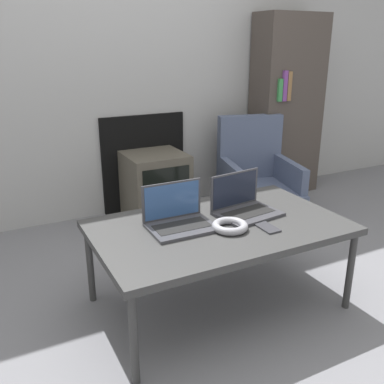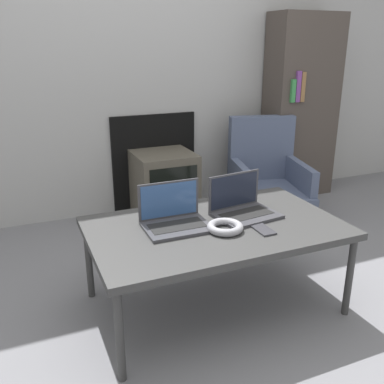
# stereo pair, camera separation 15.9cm
# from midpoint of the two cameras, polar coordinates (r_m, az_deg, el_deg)

# --- Properties ---
(ground_plane) EXTENTS (14.00, 14.00, 0.00)m
(ground_plane) POSITION_cam_midpoint_polar(r_m,az_deg,el_deg) (2.26, 6.87, -16.71)
(ground_plane) COLOR slate
(wall_back) EXTENTS (7.00, 0.08, 2.60)m
(wall_back) POSITION_cam_midpoint_polar(r_m,az_deg,el_deg) (3.41, -7.25, 18.54)
(wall_back) COLOR #999999
(wall_back) RESTS_ON ground_plane
(table) EXTENTS (1.25, 0.76, 0.46)m
(table) POSITION_cam_midpoint_polar(r_m,az_deg,el_deg) (2.16, 5.25, -5.18)
(table) COLOR #333333
(table) RESTS_ON ground_plane
(laptop_left) EXTENTS (0.32, 0.24, 0.21)m
(laptop_left) POSITION_cam_midpoint_polar(r_m,az_deg,el_deg) (2.11, -0.22, -3.47)
(laptop_left) COLOR #38383D
(laptop_left) RESTS_ON table
(laptop_right) EXTENTS (0.35, 0.28, 0.21)m
(laptop_right) POSITION_cam_midpoint_polar(r_m,az_deg,el_deg) (2.27, 8.70, -1.97)
(laptop_right) COLOR #38383D
(laptop_right) RESTS_ON table
(headphones) EXTENTS (0.18, 0.18, 0.04)m
(headphones) POSITION_cam_midpoint_polar(r_m,az_deg,el_deg) (2.08, 6.63, -4.70)
(headphones) COLOR gray
(headphones) RESTS_ON table
(phone) EXTENTS (0.07, 0.14, 0.01)m
(phone) POSITION_cam_midpoint_polar(r_m,az_deg,el_deg) (2.12, 11.59, -4.96)
(phone) COLOR #333338
(phone) RESTS_ON table
(tv) EXTENTS (0.45, 0.45, 0.52)m
(tv) POSITION_cam_midpoint_polar(r_m,az_deg,el_deg) (3.37, -2.39, 0.92)
(tv) COLOR #4C473D
(tv) RESTS_ON ground_plane
(armchair) EXTENTS (0.68, 0.76, 0.76)m
(armchair) POSITION_cam_midpoint_polar(r_m,az_deg,el_deg) (3.55, 11.13, 2.74)
(armchair) COLOR #47516B
(armchair) RESTS_ON ground_plane
(bookshelf) EXTENTS (0.62, 0.32, 1.56)m
(bookshelf) POSITION_cam_midpoint_polar(r_m,az_deg,el_deg) (3.96, 15.42, 10.76)
(bookshelf) COLOR #3F3833
(bookshelf) RESTS_ON ground_plane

